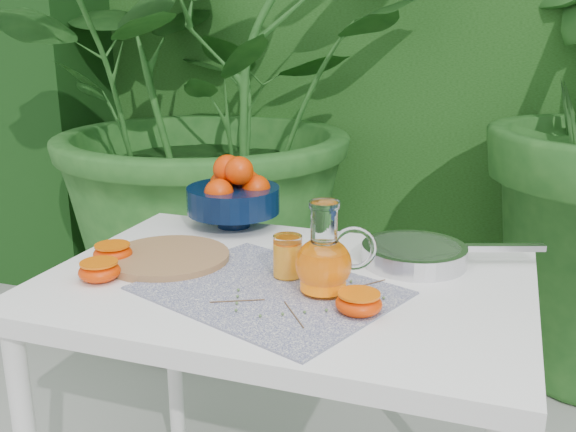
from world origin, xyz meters
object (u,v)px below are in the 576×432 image
(white_table, at_px, (285,314))
(saute_pan, at_px, (416,253))
(juice_pitcher, at_px, (325,262))
(cutting_board, at_px, (168,258))
(fruit_bowl, at_px, (234,194))

(white_table, xyz_separation_m, saute_pan, (0.25, 0.18, 0.11))
(juice_pitcher, distance_m, saute_pan, 0.28)
(white_table, relative_size, saute_pan, 2.36)
(juice_pitcher, bearing_deg, cutting_board, 170.83)
(cutting_board, relative_size, saute_pan, 0.65)
(cutting_board, relative_size, fruit_bowl, 0.94)
(fruit_bowl, bearing_deg, saute_pan, -14.75)
(white_table, bearing_deg, cutting_board, 178.15)
(saute_pan, bearing_deg, cutting_board, -162.26)
(white_table, xyz_separation_m, cutting_board, (-0.28, 0.01, 0.09))
(white_table, relative_size, fruit_bowl, 3.41)
(white_table, distance_m, juice_pitcher, 0.19)
(fruit_bowl, relative_size, juice_pitcher, 1.59)
(juice_pitcher, bearing_deg, fruit_bowl, 134.13)
(white_table, bearing_deg, saute_pan, 35.94)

